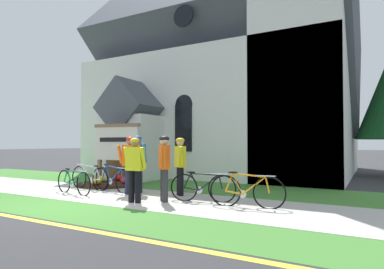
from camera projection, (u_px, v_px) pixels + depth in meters
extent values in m
plane|color=#333335|center=(161.00, 186.00, 11.21)|extent=(140.00, 140.00, 0.00)
cube|color=#B7B5AD|center=(110.00, 194.00, 9.44)|extent=(32.00, 2.67, 0.01)
cube|color=#427F33|center=(45.00, 207.00, 7.57)|extent=(32.00, 1.60, 0.01)
cube|color=#427F33|center=(164.00, 184.00, 11.86)|extent=(24.00, 2.88, 0.01)
cube|color=yellow|center=(4.00, 215.00, 6.74)|extent=(28.00, 0.16, 0.01)
cube|color=white|center=(234.00, 121.00, 17.90)|extent=(11.75, 10.77, 5.45)
cube|color=#4C515B|center=(233.00, 40.00, 18.02)|extent=(12.25, 10.97, 10.97)
cube|color=white|center=(300.00, 18.00, 12.61)|extent=(3.19, 3.19, 12.65)
cube|color=white|center=(130.00, 148.00, 13.48)|extent=(2.40, 1.60, 2.60)
cube|color=#4C515B|center=(130.00, 108.00, 13.52)|extent=(2.40, 1.80, 2.40)
cube|color=brown|center=(116.00, 154.00, 12.76)|extent=(1.00, 0.06, 2.10)
cube|color=black|center=(107.00, 130.00, 15.14)|extent=(0.76, 0.06, 1.90)
cone|color=black|center=(107.00, 109.00, 15.17)|extent=(0.80, 0.06, 0.80)
cube|color=black|center=(183.00, 128.00, 13.15)|extent=(0.76, 0.06, 1.90)
cone|color=black|center=(183.00, 104.00, 13.17)|extent=(0.80, 0.06, 0.80)
cylinder|color=black|center=(183.00, 16.00, 13.27)|extent=(0.90, 0.06, 0.90)
cube|color=#7F6047|center=(100.00, 171.00, 12.16)|extent=(0.12, 0.12, 0.87)
cube|color=#7F6047|center=(134.00, 173.00, 11.50)|extent=(0.12, 0.12, 0.87)
cube|color=silver|center=(117.00, 144.00, 11.85)|extent=(1.86, 0.21, 1.20)
cube|color=#7F6047|center=(117.00, 125.00, 11.87)|extent=(1.98, 0.26, 0.12)
cube|color=black|center=(116.00, 140.00, 11.82)|extent=(1.48, 0.11, 0.16)
cylinder|color=#382319|center=(109.00, 184.00, 11.48)|extent=(2.07, 2.07, 0.10)
ellipsoid|color=red|center=(126.00, 180.00, 11.10)|extent=(0.36, 0.36, 0.24)
ellipsoid|color=red|center=(118.00, 178.00, 11.96)|extent=(0.36, 0.36, 0.24)
ellipsoid|color=gold|center=(103.00, 178.00, 11.69)|extent=(0.36, 0.36, 0.24)
ellipsoid|color=gold|center=(96.00, 181.00, 10.85)|extent=(0.36, 0.36, 0.24)
torus|color=black|center=(100.00, 179.00, 10.19)|extent=(0.75, 0.12, 0.75)
torus|color=black|center=(79.00, 177.00, 10.81)|extent=(0.75, 0.12, 0.75)
cylinder|color=#B7B7BC|center=(86.00, 173.00, 10.60)|extent=(0.58, 0.10, 0.49)
cylinder|color=#B7B7BC|center=(88.00, 166.00, 10.54)|extent=(0.79, 0.13, 0.06)
cylinder|color=#B7B7BC|center=(94.00, 174.00, 10.37)|extent=(0.27, 0.07, 0.45)
cylinder|color=#B7B7BC|center=(96.00, 180.00, 10.31)|extent=(0.43, 0.08, 0.09)
cylinder|color=#B7B7BC|center=(98.00, 173.00, 10.25)|extent=(0.23, 0.06, 0.40)
cylinder|color=#B7B7BC|center=(80.00, 171.00, 10.79)|extent=(0.12, 0.05, 0.41)
ellipsoid|color=black|center=(96.00, 166.00, 10.31)|extent=(0.25, 0.11, 0.05)
cylinder|color=silver|center=(81.00, 164.00, 10.77)|extent=(0.44, 0.08, 0.03)
cylinder|color=silver|center=(91.00, 180.00, 10.43)|extent=(0.18, 0.04, 0.18)
torus|color=black|center=(184.00, 188.00, 8.41)|extent=(0.70, 0.22, 0.72)
torus|color=black|center=(222.00, 189.00, 8.17)|extent=(0.70, 0.22, 0.72)
cylinder|color=black|center=(209.00, 183.00, 8.25)|extent=(0.53, 0.17, 0.42)
cylinder|color=black|center=(205.00, 174.00, 8.29)|extent=(0.72, 0.22, 0.07)
cylinder|color=black|center=(195.00, 182.00, 8.34)|extent=(0.25, 0.10, 0.44)
cylinder|color=black|center=(192.00, 189.00, 8.36)|extent=(0.40, 0.14, 0.09)
cylinder|color=black|center=(187.00, 180.00, 8.39)|extent=(0.21, 0.09, 0.39)
cylinder|color=black|center=(220.00, 182.00, 8.18)|extent=(0.12, 0.06, 0.35)
ellipsoid|color=black|center=(191.00, 172.00, 8.38)|extent=(0.25, 0.14, 0.05)
cylinder|color=silver|center=(219.00, 174.00, 8.20)|extent=(0.43, 0.14, 0.03)
cylinder|color=silver|center=(199.00, 190.00, 8.31)|extent=(0.18, 0.07, 0.18)
torus|color=black|center=(64.00, 181.00, 9.85)|extent=(0.70, 0.16, 0.70)
torus|color=black|center=(84.00, 184.00, 9.19)|extent=(0.70, 0.16, 0.70)
cylinder|color=#19723F|center=(77.00, 178.00, 9.42)|extent=(0.56, 0.14, 0.41)
cylinder|color=#19723F|center=(75.00, 171.00, 9.50)|extent=(0.77, 0.17, 0.06)
cylinder|color=#19723F|center=(70.00, 177.00, 9.67)|extent=(0.26, 0.08, 0.42)
cylinder|color=#19723F|center=(68.00, 183.00, 9.72)|extent=(0.42, 0.11, 0.09)
cylinder|color=#19723F|center=(66.00, 176.00, 9.80)|extent=(0.22, 0.07, 0.37)
cylinder|color=#19723F|center=(83.00, 178.00, 9.22)|extent=(0.12, 0.06, 0.34)
ellipsoid|color=black|center=(68.00, 169.00, 9.74)|extent=(0.25, 0.12, 0.05)
cylinder|color=silver|center=(82.00, 171.00, 9.26)|extent=(0.44, 0.11, 0.03)
cylinder|color=silver|center=(72.00, 184.00, 9.59)|extent=(0.18, 0.05, 0.18)
torus|color=black|center=(225.00, 191.00, 7.71)|extent=(0.75, 0.15, 0.75)
torus|color=black|center=(269.00, 193.00, 7.36)|extent=(0.75, 0.15, 0.75)
cylinder|color=orange|center=(254.00, 186.00, 7.48)|extent=(0.55, 0.12, 0.45)
cylinder|color=orange|center=(249.00, 175.00, 7.53)|extent=(0.75, 0.15, 0.09)
cylinder|color=orange|center=(238.00, 184.00, 7.61)|extent=(0.26, 0.08, 0.49)
cylinder|color=orange|center=(234.00, 193.00, 7.64)|extent=(0.41, 0.10, 0.09)
cylinder|color=orange|center=(229.00, 182.00, 7.68)|extent=(0.22, 0.07, 0.43)
cylinder|color=orange|center=(267.00, 185.00, 7.38)|extent=(0.12, 0.05, 0.37)
ellipsoid|color=black|center=(233.00, 172.00, 7.66)|extent=(0.25, 0.12, 0.05)
cylinder|color=silver|center=(266.00, 176.00, 7.40)|extent=(0.44, 0.10, 0.03)
cylinder|color=silver|center=(242.00, 194.00, 7.57)|extent=(0.18, 0.05, 0.18)
torus|color=black|center=(102.00, 179.00, 10.36)|extent=(0.74, 0.19, 0.75)
torus|color=black|center=(123.00, 181.00, 9.66)|extent=(0.74, 0.19, 0.75)
cylinder|color=#194CA5|center=(116.00, 175.00, 9.90)|extent=(0.57, 0.15, 0.45)
cylinder|color=#194CA5|center=(114.00, 167.00, 9.99)|extent=(0.78, 0.20, 0.10)
cylinder|color=#194CA5|center=(108.00, 173.00, 10.16)|extent=(0.27, 0.09, 0.50)
cylinder|color=#194CA5|center=(106.00, 180.00, 10.22)|extent=(0.43, 0.12, 0.09)
cylinder|color=#194CA5|center=(104.00, 172.00, 10.30)|extent=(0.23, 0.08, 0.44)
cylinder|color=#194CA5|center=(122.00, 175.00, 9.70)|extent=(0.12, 0.06, 0.37)
ellipsoid|color=black|center=(106.00, 165.00, 10.24)|extent=(0.25, 0.13, 0.05)
cylinder|color=silver|center=(121.00, 168.00, 9.73)|extent=(0.44, 0.12, 0.03)
cylinder|color=silver|center=(110.00, 181.00, 10.08)|extent=(0.18, 0.06, 0.18)
cylinder|color=#2D2D33|center=(165.00, 186.00, 8.19)|extent=(0.15, 0.15, 0.83)
cylinder|color=#2D2D33|center=(163.00, 185.00, 8.41)|extent=(0.15, 0.15, 0.83)
cube|color=#E55914|center=(164.00, 157.00, 8.32)|extent=(0.48, 0.47, 0.60)
sphere|color=beige|center=(164.00, 141.00, 8.33)|extent=(0.21, 0.21, 0.21)
ellipsoid|color=black|center=(164.00, 139.00, 8.33)|extent=(0.35, 0.35, 0.15)
cylinder|color=#E55914|center=(165.00, 156.00, 8.04)|extent=(0.09, 0.10, 0.55)
cylinder|color=#E55914|center=(163.00, 155.00, 8.60)|extent=(0.09, 0.19, 0.55)
cylinder|color=#191E38|center=(135.00, 179.00, 9.77)|extent=(0.15, 0.15, 0.85)
cylinder|color=#191E38|center=(140.00, 179.00, 9.68)|extent=(0.15, 0.15, 0.85)
cube|color=blue|center=(137.00, 154.00, 9.74)|extent=(0.48, 0.20, 0.62)
sphere|color=#936B51|center=(137.00, 140.00, 9.76)|extent=(0.22, 0.22, 0.22)
ellipsoid|color=#1E59B2|center=(137.00, 138.00, 9.76)|extent=(0.23, 0.27, 0.15)
cylinder|color=blue|center=(131.00, 153.00, 9.92)|extent=(0.09, 0.09, 0.56)
cylinder|color=blue|center=(144.00, 153.00, 9.57)|extent=(0.09, 0.21, 0.56)
cylinder|color=#191E38|center=(128.00, 180.00, 9.46)|extent=(0.15, 0.15, 0.83)
cylinder|color=#191E38|center=(132.00, 180.00, 9.49)|extent=(0.15, 0.15, 0.83)
cube|color=#E55914|center=(130.00, 155.00, 9.49)|extent=(0.48, 0.47, 0.61)
sphere|color=#936B51|center=(130.00, 141.00, 9.50)|extent=(0.21, 0.21, 0.21)
ellipsoid|color=red|center=(130.00, 139.00, 9.50)|extent=(0.35, 0.35, 0.15)
cylinder|color=#E55914|center=(120.00, 154.00, 9.46)|extent=(0.09, 0.22, 0.55)
cylinder|color=#E55914|center=(140.00, 154.00, 9.53)|extent=(0.09, 0.16, 0.55)
cylinder|color=black|center=(179.00, 181.00, 9.31)|extent=(0.15, 0.15, 0.81)
cylinder|color=black|center=(181.00, 182.00, 9.16)|extent=(0.15, 0.15, 0.81)
cube|color=yellow|center=(180.00, 157.00, 9.25)|extent=(0.48, 0.45, 0.59)
sphere|color=beige|center=(180.00, 142.00, 9.26)|extent=(0.21, 0.21, 0.21)
ellipsoid|color=gold|center=(180.00, 140.00, 9.26)|extent=(0.34, 0.34, 0.15)
cylinder|color=yellow|center=(179.00, 155.00, 9.53)|extent=(0.09, 0.24, 0.54)
cylinder|color=yellow|center=(182.00, 156.00, 8.98)|extent=(0.09, 0.23, 0.54)
cylinder|color=black|center=(131.00, 187.00, 8.17)|extent=(0.15, 0.15, 0.80)
cylinder|color=black|center=(138.00, 187.00, 8.08)|extent=(0.15, 0.15, 0.80)
cube|color=yellow|center=(135.00, 159.00, 8.14)|extent=(0.46, 0.23, 0.59)
sphere|color=#936B51|center=(135.00, 143.00, 8.15)|extent=(0.21, 0.21, 0.21)
ellipsoid|color=gold|center=(135.00, 141.00, 8.15)|extent=(0.23, 0.27, 0.15)
cylinder|color=yellow|center=(127.00, 157.00, 8.30)|extent=(0.09, 0.22, 0.53)
cylinder|color=yellow|center=(143.00, 158.00, 7.99)|extent=(0.09, 0.22, 0.53)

